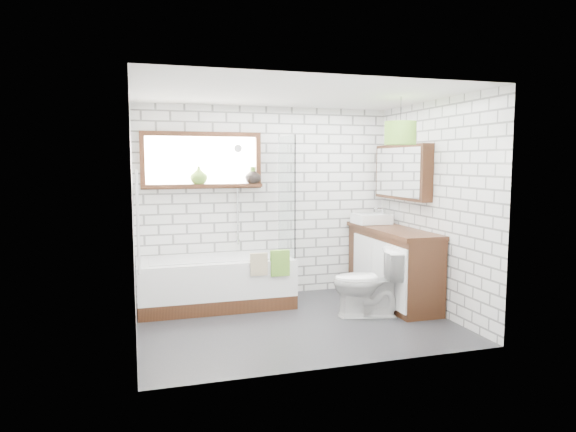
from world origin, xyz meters
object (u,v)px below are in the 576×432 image
object	(u,v)px
bathtub	(216,282)
vanity	(392,265)
pendant	(400,133)
basin	(371,219)
toilet	(368,282)

from	to	relation	value
bathtub	vanity	size ratio (longest dim) A/B	1.12
pendant	basin	bearing A→B (deg)	79.85
bathtub	basin	distance (m)	2.25
toilet	vanity	bearing A→B (deg)	144.58
bathtub	basin	size ratio (longest dim) A/B	4.13
vanity	toilet	world-z (taller)	vanity
bathtub	pendant	size ratio (longest dim) A/B	5.32
toilet	bathtub	bearing A→B (deg)	-104.10
basin	pendant	bearing A→B (deg)	-100.15
vanity	toilet	bearing A→B (deg)	-140.41
bathtub	pendant	xyz separation A→B (m)	(1.93, -1.02, 1.80)
basin	vanity	bearing A→B (deg)	-83.16
vanity	pendant	xyz separation A→B (m)	(-0.25, -0.59, 1.62)
vanity	toilet	distance (m)	0.74
vanity	pendant	bearing A→B (deg)	-113.46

